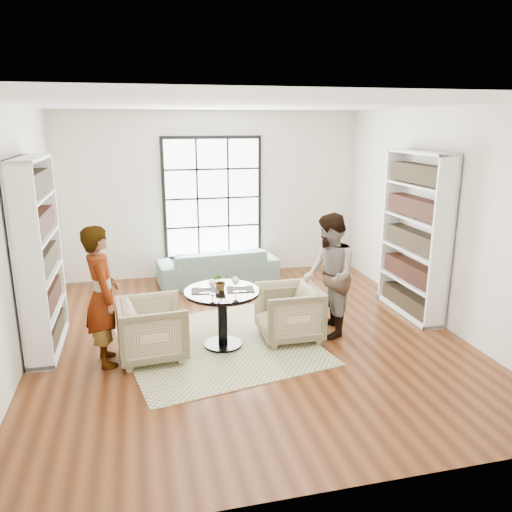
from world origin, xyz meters
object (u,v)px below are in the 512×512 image
object	(u,v)px
wine_glass_left	(212,284)
flower_centerpiece	(221,281)
sofa	(218,265)
armchair_left	(153,329)
armchair_right	(289,312)
pedestal_table	(222,306)
person_right	(329,276)
wine_glass_right	(236,281)
person_left	(102,296)

from	to	relation	value
wine_glass_left	flower_centerpiece	world-z (taller)	flower_centerpiece
sofa	armchair_left	world-z (taller)	armchair_left
sofa	armchair_right	xyz separation A→B (m)	(0.52, -2.62, 0.05)
pedestal_table	person_right	distance (m)	1.47
sofa	pedestal_table	bearing A→B (deg)	77.59
wine_glass_right	flower_centerpiece	xyz separation A→B (m)	(-0.16, 0.14, -0.03)
person_right	flower_centerpiece	distance (m)	1.45
sofa	person_right	distance (m)	2.88
pedestal_table	wine_glass_right	bearing A→B (deg)	-35.69
sofa	wine_glass_right	world-z (taller)	wine_glass_right
armchair_left	person_right	bearing A→B (deg)	-90.82
pedestal_table	armchair_left	size ratio (longest dim) A/B	1.18
sofa	armchair_left	xyz separation A→B (m)	(-1.25, -2.77, 0.06)
armchair_left	flower_centerpiece	xyz separation A→B (m)	(0.87, 0.14, 0.50)
armchair_right	wine_glass_left	distance (m)	1.17
armchair_left	person_left	size ratio (longest dim) A/B	0.48
pedestal_table	wine_glass_right	distance (m)	0.40
pedestal_table	wine_glass_right	size ratio (longest dim) A/B	4.77
pedestal_table	wine_glass_left	bearing A→B (deg)	-138.28
sofa	wine_glass_left	bearing A→B (deg)	75.16
armchair_right	person_right	xyz separation A→B (m)	(0.55, -0.00, 0.47)
wine_glass_left	armchair_right	bearing A→B (deg)	9.28
person_left	flower_centerpiece	xyz separation A→B (m)	(1.42, 0.14, 0.03)
armchair_right	wine_glass_right	xyz separation A→B (m)	(-0.74, -0.15, 0.54)
person_left	wine_glass_left	size ratio (longest dim) A/B	8.70
person_left	wine_glass_right	size ratio (longest dim) A/B	8.42
sofa	person_left	distance (m)	3.35
sofa	flower_centerpiece	xyz separation A→B (m)	(-0.38, -2.64, 0.56)
armchair_left	wine_glass_left	world-z (taller)	wine_glass_left
sofa	person_left	bearing A→B (deg)	52.53
armchair_left	person_left	world-z (taller)	person_left
person_left	wine_glass_left	xyz separation A→B (m)	(1.29, -0.02, 0.06)
pedestal_table	flower_centerpiece	distance (m)	0.32
pedestal_table	armchair_right	size ratio (longest dim) A/B	1.19
person_right	wine_glass_left	distance (m)	1.59
person_right	wine_glass_right	xyz separation A→B (m)	(-1.29, -0.15, 0.07)
person_right	person_left	bearing A→B (deg)	-77.75
armchair_left	armchair_right	xyz separation A→B (m)	(1.77, 0.15, -0.00)
armchair_right	flower_centerpiece	bearing A→B (deg)	-88.46
pedestal_table	person_left	bearing A→B (deg)	-175.68
armchair_left	wine_glass_left	xyz separation A→B (m)	(0.74, -0.02, 0.53)
armchair_left	person_left	distance (m)	0.72
sofa	wine_glass_right	distance (m)	2.85
sofa	wine_glass_left	distance (m)	2.90
sofa	flower_centerpiece	size ratio (longest dim) A/B	9.39
pedestal_table	person_right	world-z (taller)	person_right
person_left	armchair_right	bearing A→B (deg)	-97.43
person_right	wine_glass_left	xyz separation A→B (m)	(-1.58, -0.17, 0.07)
pedestal_table	flower_centerpiece	size ratio (longest dim) A/B	4.24
pedestal_table	wine_glass_left	world-z (taller)	wine_glass_left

